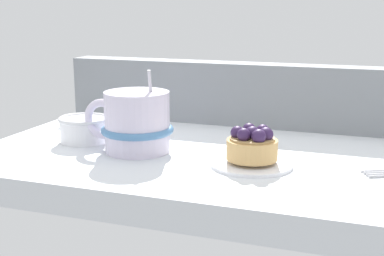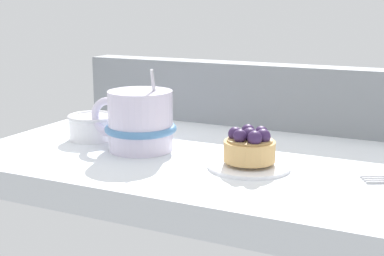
# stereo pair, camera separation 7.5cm
# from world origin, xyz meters

# --- Properties ---
(ground_plane) EXTENTS (0.76, 0.42, 0.04)m
(ground_plane) POSITION_xyz_m (0.00, 0.00, -0.02)
(ground_plane) COLOR silver
(window_rail_back) EXTENTS (0.75, 0.05, 0.11)m
(window_rail_back) POSITION_xyz_m (0.00, 0.19, 0.05)
(window_rail_back) COLOR gray
(window_rail_back) RESTS_ON ground_plane
(dessert_plate) EXTENTS (0.11, 0.11, 0.01)m
(dessert_plate) POSITION_xyz_m (0.03, -0.06, 0.00)
(dessert_plate) COLOR white
(dessert_plate) RESTS_ON ground_plane
(raspberry_tart) EXTENTS (0.07, 0.07, 0.05)m
(raspberry_tart) POSITION_xyz_m (0.03, -0.06, 0.03)
(raspberry_tart) COLOR tan
(raspberry_tart) RESTS_ON dessert_plate
(coffee_mug) EXTENTS (0.14, 0.11, 0.12)m
(coffee_mug) POSITION_xyz_m (-0.15, -0.04, 0.04)
(coffee_mug) COLOR silver
(coffee_mug) RESTS_ON ground_plane
(sugar_bowl) EXTENTS (0.08, 0.08, 0.04)m
(sugar_bowl) POSITION_xyz_m (-0.25, -0.02, 0.02)
(sugar_bowl) COLOR white
(sugar_bowl) RESTS_ON ground_plane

